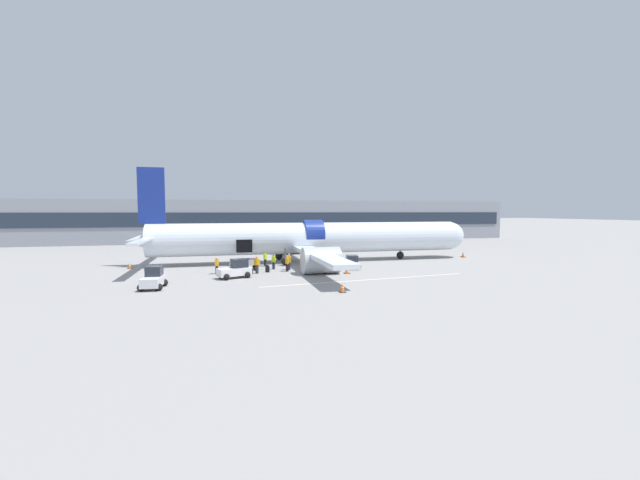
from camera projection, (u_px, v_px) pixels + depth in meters
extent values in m
plane|color=gray|center=(313.00, 270.00, 39.36)|extent=(500.00, 500.00, 0.00)
cube|color=silver|center=(369.00, 280.00, 33.88)|extent=(19.14, 2.33, 0.01)
cube|color=gray|center=(266.00, 221.00, 80.15)|extent=(101.96, 12.33, 7.98)
cube|color=#232D3D|center=(270.00, 219.00, 74.10)|extent=(99.92, 0.16, 2.55)
cylinder|color=silver|center=(312.00, 238.00, 45.85)|extent=(36.21, 3.58, 3.58)
sphere|color=silver|center=(450.00, 236.00, 50.27)|extent=(3.40, 3.40, 3.40)
cone|color=silver|center=(146.00, 241.00, 41.44)|extent=(4.12, 3.30, 3.30)
cylinder|color=navy|center=(313.00, 235.00, 45.80)|extent=(2.17, 3.59, 3.59)
cube|color=navy|center=(151.00, 196.00, 41.26)|extent=(2.69, 0.28, 5.93)
cube|color=silver|center=(143.00, 241.00, 36.95)|extent=(0.90, 9.52, 0.20)
cube|color=silver|center=(158.00, 235.00, 46.15)|extent=(0.90, 9.52, 0.20)
cube|color=silver|center=(319.00, 255.00, 36.84)|extent=(2.15, 16.99, 0.40)
cube|color=silver|center=(288.00, 241.00, 54.31)|extent=(2.15, 16.99, 0.40)
cylinder|color=#B2B7BF|center=(321.00, 260.00, 37.03)|extent=(3.53, 2.51, 2.51)
cylinder|color=#B2B7BF|center=(289.00, 245.00, 54.30)|extent=(3.53, 2.51, 2.51)
cube|color=black|center=(244.00, 246.00, 42.25)|extent=(1.70, 0.12, 1.40)
cylinder|color=#56565B|center=(400.00, 249.00, 48.71)|extent=(0.22, 0.22, 1.44)
sphere|color=black|center=(400.00, 255.00, 48.76)|extent=(0.91, 0.91, 0.91)
cylinder|color=#56565B|center=(285.00, 255.00, 42.68)|extent=(0.22, 0.22, 1.44)
sphere|color=black|center=(285.00, 261.00, 42.74)|extent=(0.91, 0.91, 0.91)
cylinder|color=#56565B|center=(279.00, 250.00, 47.50)|extent=(0.22, 0.22, 1.44)
sphere|color=black|center=(279.00, 256.00, 47.55)|extent=(0.91, 0.91, 0.91)
cube|color=white|center=(351.00, 263.00, 40.82)|extent=(1.94, 3.33, 0.53)
cube|color=#232833|center=(352.00, 258.00, 40.23)|extent=(1.40, 1.61, 0.63)
cube|color=black|center=(353.00, 266.00, 39.22)|extent=(1.20, 0.36, 0.26)
sphere|color=black|center=(346.00, 267.00, 39.75)|extent=(0.56, 0.56, 0.56)
sphere|color=black|center=(359.00, 267.00, 39.80)|extent=(0.56, 0.56, 0.56)
sphere|color=black|center=(344.00, 264.00, 41.86)|extent=(0.56, 0.56, 0.56)
sphere|color=black|center=(356.00, 264.00, 41.92)|extent=(0.56, 0.56, 0.56)
cube|color=silver|center=(153.00, 281.00, 29.95)|extent=(1.53, 2.84, 0.68)
cube|color=#232833|center=(154.00, 271.00, 30.37)|extent=(1.22, 1.32, 0.75)
cube|color=black|center=(157.00, 280.00, 31.36)|extent=(1.19, 0.21, 0.34)
sphere|color=black|center=(164.00, 283.00, 30.99)|extent=(0.56, 0.56, 0.56)
sphere|color=black|center=(148.00, 283.00, 30.78)|extent=(0.56, 0.56, 0.56)
sphere|color=black|center=(159.00, 287.00, 29.16)|extent=(0.56, 0.56, 0.56)
sphere|color=black|center=(141.00, 288.00, 28.95)|extent=(0.56, 0.56, 0.56)
cube|color=white|center=(234.00, 272.00, 34.66)|extent=(3.15, 2.23, 0.68)
cube|color=#232833|center=(239.00, 263.00, 34.91)|extent=(1.60, 1.46, 0.75)
cube|color=black|center=(250.00, 272.00, 35.55)|extent=(0.53, 1.07, 0.34)
sphere|color=black|center=(247.00, 275.00, 34.79)|extent=(0.56, 0.56, 0.56)
sphere|color=black|center=(242.00, 273.00, 35.73)|extent=(0.56, 0.56, 0.56)
sphere|color=black|center=(226.00, 277.00, 33.63)|extent=(0.56, 0.56, 0.56)
sphere|color=black|center=(221.00, 275.00, 34.57)|extent=(0.56, 0.56, 0.56)
cube|color=#B7BABF|center=(245.00, 264.00, 39.48)|extent=(2.97, 1.60, 0.05)
cube|color=#B7BABF|center=(259.00, 261.00, 39.82)|extent=(0.07, 1.58, 0.51)
cube|color=#B7BABF|center=(245.00, 262.00, 38.73)|extent=(2.90, 0.08, 0.51)
cube|color=#B7BABF|center=(244.00, 260.00, 40.19)|extent=(2.90, 0.08, 0.51)
cube|color=#333338|center=(264.00, 266.00, 39.98)|extent=(0.90, 0.09, 0.06)
sphere|color=black|center=(256.00, 269.00, 39.01)|extent=(0.40, 0.40, 0.40)
sphere|color=black|center=(254.00, 267.00, 40.53)|extent=(0.40, 0.40, 0.40)
sphere|color=black|center=(235.00, 269.00, 38.49)|extent=(0.40, 0.40, 0.40)
sphere|color=black|center=(234.00, 267.00, 40.01)|extent=(0.40, 0.40, 0.40)
cube|color=#2D2D33|center=(247.00, 261.00, 39.46)|extent=(0.41, 0.20, 0.59)
cube|color=#2D2D33|center=(241.00, 262.00, 39.35)|extent=(0.53, 0.33, 0.37)
cube|color=#721951|center=(252.00, 261.00, 39.59)|extent=(0.56, 0.28, 0.52)
cylinder|color=#1E2338|center=(217.00, 270.00, 36.97)|extent=(0.40, 0.40, 0.78)
cylinder|color=orange|center=(217.00, 263.00, 36.92)|extent=(0.51, 0.51, 0.62)
sphere|color=tan|center=(217.00, 258.00, 36.89)|extent=(0.22, 0.22, 0.22)
cylinder|color=orange|center=(215.00, 264.00, 36.72)|extent=(0.16, 0.16, 0.57)
cylinder|color=orange|center=(218.00, 263.00, 37.13)|extent=(0.16, 0.16, 0.57)
cylinder|color=#1E2338|center=(289.00, 266.00, 39.56)|extent=(0.34, 0.34, 0.80)
cylinder|color=orange|center=(289.00, 259.00, 39.51)|extent=(0.44, 0.44, 0.63)
sphere|color=tan|center=(289.00, 255.00, 39.48)|extent=(0.22, 0.22, 0.22)
cylinder|color=orange|center=(288.00, 259.00, 39.72)|extent=(0.14, 0.14, 0.58)
cylinder|color=orange|center=(290.00, 260.00, 39.31)|extent=(0.14, 0.14, 0.58)
cylinder|color=black|center=(265.00, 263.00, 42.11)|extent=(0.35, 0.35, 0.78)
cylinder|color=#B7E019|center=(265.00, 256.00, 42.06)|extent=(0.45, 0.45, 0.61)
sphere|color=#9E7556|center=(265.00, 252.00, 42.03)|extent=(0.22, 0.22, 0.22)
cylinder|color=#B7E019|center=(265.00, 257.00, 41.85)|extent=(0.14, 0.14, 0.56)
cylinder|color=#B7E019|center=(266.00, 257.00, 42.28)|extent=(0.14, 0.14, 0.56)
cylinder|color=black|center=(287.00, 268.00, 38.53)|extent=(0.30, 0.30, 0.77)
cylinder|color=orange|center=(287.00, 261.00, 38.48)|extent=(0.38, 0.38, 0.61)
sphere|color=tan|center=(287.00, 256.00, 38.45)|extent=(0.21, 0.21, 0.21)
cylinder|color=orange|center=(287.00, 262.00, 38.27)|extent=(0.12, 0.12, 0.56)
cylinder|color=orange|center=(287.00, 261.00, 38.69)|extent=(0.12, 0.12, 0.56)
cylinder|color=#1E2338|center=(274.00, 266.00, 39.96)|extent=(0.37, 0.37, 0.76)
cylinder|color=#B7E019|center=(274.00, 259.00, 39.91)|extent=(0.48, 0.48, 0.60)
sphere|color=#9E7556|center=(274.00, 255.00, 39.88)|extent=(0.21, 0.21, 0.21)
cylinder|color=#B7E019|center=(272.00, 259.00, 40.07)|extent=(0.15, 0.15, 0.55)
cylinder|color=#B7E019|center=(275.00, 260.00, 39.76)|extent=(0.15, 0.15, 0.55)
cylinder|color=#2D2D33|center=(257.00, 269.00, 37.27)|extent=(0.38, 0.38, 0.82)
cylinder|color=orange|center=(257.00, 262.00, 37.22)|extent=(0.48, 0.48, 0.64)
sphere|color=tan|center=(257.00, 257.00, 37.19)|extent=(0.23, 0.23, 0.23)
cylinder|color=orange|center=(259.00, 262.00, 37.21)|extent=(0.15, 0.15, 0.59)
cylinder|color=orange|center=(255.00, 262.00, 37.24)|extent=(0.15, 0.15, 0.59)
cube|color=black|center=(267.00, 269.00, 37.98)|extent=(0.42, 0.34, 0.60)
cube|color=black|center=(267.00, 265.00, 37.95)|extent=(0.23, 0.14, 0.12)
cube|color=black|center=(463.00, 257.00, 50.56)|extent=(0.61, 0.61, 0.03)
cone|color=orange|center=(463.00, 254.00, 50.53)|extent=(0.45, 0.45, 0.68)
cylinder|color=white|center=(463.00, 254.00, 50.53)|extent=(0.26, 0.26, 0.08)
cube|color=black|center=(342.00, 292.00, 28.65)|extent=(0.50, 0.50, 0.03)
cone|color=orange|center=(342.00, 288.00, 28.62)|extent=(0.37, 0.37, 0.65)
cylinder|color=white|center=(342.00, 287.00, 28.62)|extent=(0.22, 0.22, 0.08)
cube|color=black|center=(347.00, 273.00, 37.39)|extent=(0.59, 0.59, 0.03)
cone|color=orange|center=(347.00, 270.00, 37.37)|extent=(0.44, 0.44, 0.59)
cylinder|color=white|center=(347.00, 270.00, 37.37)|extent=(0.25, 0.25, 0.07)
cube|color=black|center=(130.00, 269.00, 40.39)|extent=(0.45, 0.45, 0.03)
cone|color=orange|center=(130.00, 266.00, 40.37)|extent=(0.34, 0.34, 0.59)
cylinder|color=white|center=(130.00, 266.00, 40.37)|extent=(0.20, 0.20, 0.07)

